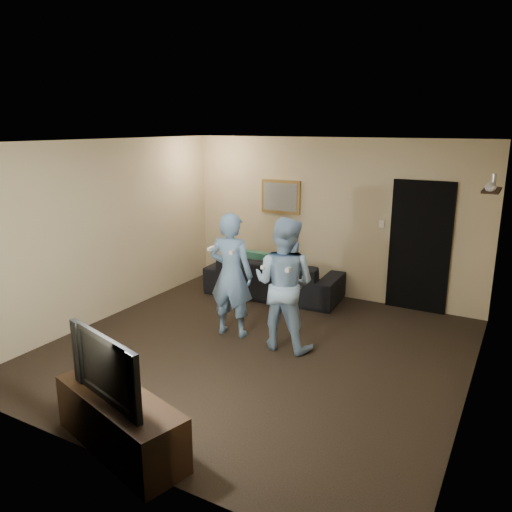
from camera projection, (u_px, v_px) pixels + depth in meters
The scene contains 19 objects.
ground at pixel (256, 350), 6.38m from camera, with size 5.00×5.00×0.00m, color black.
ceiling at pixel (256, 142), 5.72m from camera, with size 5.00×5.00×0.04m, color silver.
wall_back at pixel (331, 219), 8.16m from camera, with size 5.00×0.04×2.60m, color #C8B285.
wall_front at pixel (103, 319), 3.94m from camera, with size 5.00×0.04×2.60m, color #C8B285.
wall_left at pixel (106, 231), 7.23m from camera, with size 0.04×5.00×2.60m, color #C8B285.
wall_right at pixel (480, 282), 4.87m from camera, with size 0.04×5.00×2.60m, color #C8B285.
sofa at pixel (274, 277), 8.32m from camera, with size 2.24×0.87×0.65m, color black.
throw_pillow at pixel (256, 266), 8.44m from camera, with size 0.48×0.15×0.48m, color #1B5340.
painting_frame at pixel (281, 197), 8.49m from camera, with size 0.72×0.05×0.57m, color olive.
painting_canvas at pixel (280, 197), 8.46m from camera, with size 0.62×0.01×0.47m, color slate.
doorway at pixel (420, 247), 7.53m from camera, with size 0.90×0.06×2.00m, color black.
light_switch at pixel (382, 224), 7.74m from camera, with size 0.08×0.02×0.12m, color silver.
wall_shelf at pixel (492, 190), 6.27m from camera, with size 0.20×0.60×0.03m, color black.
shelf_vase at pixel (491, 186), 6.03m from camera, with size 0.13×0.13×0.14m, color #B6B6BB.
shelf_figurine at pixel (494, 181), 6.38m from camera, with size 0.06×0.06×0.18m, color silver.
tv_console at pixel (120, 422), 4.39m from camera, with size 1.46×0.47×0.52m, color black.
television at pixel (116, 364), 4.24m from camera, with size 1.04×0.14×0.60m, color black.
wii_player_left at pixel (231, 275), 6.65m from camera, with size 0.66×0.52×1.69m.
wii_player_right at pixel (284, 284), 6.27m from camera, with size 0.83×0.65×1.70m.
Camera 1 is at (2.85, -5.13, 2.79)m, focal length 35.00 mm.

